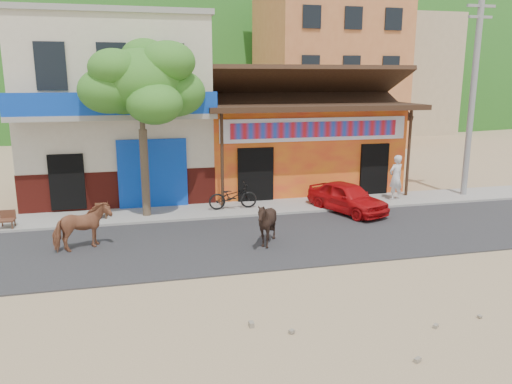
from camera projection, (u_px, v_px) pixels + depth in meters
ground at (332, 266)px, 13.07m from camera, size 120.00×120.00×0.00m
road at (302, 237)px, 15.43m from camera, size 60.00×5.00×0.04m
sidewalk at (272, 207)px, 18.74m from camera, size 60.00×2.00×0.12m
dance_club at (291, 146)px, 22.59m from camera, size 8.00×6.00×3.60m
cafe_building at (118, 110)px, 20.50m from camera, size 7.00×6.00×7.00m
apartment_front at (326, 61)px, 36.50m from camera, size 9.00×9.00×12.00m
apartment_rear at (396, 75)px, 44.47m from camera, size 8.00×8.00×10.00m
hillside at (163, 29)px, 76.68m from camera, size 100.00×40.00×24.00m
tree at (143, 129)px, 16.81m from camera, size 3.00×3.00×6.00m
utility_pole at (473, 96)px, 19.69m from camera, size 0.24×0.24×8.00m
cow_tan at (82, 227)px, 14.08m from camera, size 1.73×1.32×1.33m
cow_dark at (267, 223)px, 14.39m from camera, size 1.53×1.45×1.36m
red_car at (347, 197)px, 18.05m from camera, size 2.41×3.50×1.11m
scooter at (233, 196)px, 18.22m from camera, size 1.81×0.68×0.94m
pedestrian at (396, 177)px, 19.52m from camera, size 0.74×0.59×1.77m
cafe_chair_left at (6, 212)px, 15.89m from camera, size 0.48×0.48×1.02m
cafe_chair_right at (101, 205)px, 17.04m from camera, size 0.44×0.44×0.91m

